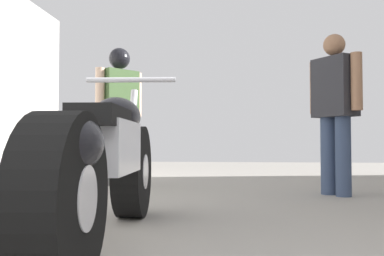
{
  "coord_description": "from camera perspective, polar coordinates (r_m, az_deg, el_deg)",
  "views": [
    {
      "loc": [
        0.19,
        -0.04,
        0.52
      ],
      "look_at": [
        -0.17,
        3.52,
        0.65
      ],
      "focal_mm": 39.57,
      "sensor_mm": 36.0,
      "label": 1
    }
  ],
  "objects": [
    {
      "name": "mechanic_in_blue",
      "position": [
        4.51,
        18.71,
        3.12
      ],
      "size": [
        0.45,
        0.6,
        1.63
      ],
      "color": "#384766",
      "rests_on": "ground_plane"
    },
    {
      "name": "mechanic_with_helmet",
      "position": [
        5.44,
        -9.79,
        3.4
      ],
      "size": [
        0.52,
        0.59,
        1.73
      ],
      "color": "#4C4C4C",
      "rests_on": "ground_plane"
    },
    {
      "name": "ground_plane",
      "position": [
        3.55,
        2.7,
        -10.54
      ],
      "size": [
        16.65,
        16.65,
        0.0
      ],
      "primitive_type": "plane",
      "color": "gray"
    },
    {
      "name": "motorcycle_maroon_cruiser",
      "position": [
        2.28,
        -11.47,
        -4.66
      ],
      "size": [
        0.62,
        2.11,
        0.98
      ],
      "color": "black",
      "rests_on": "ground_plane"
    }
  ]
}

